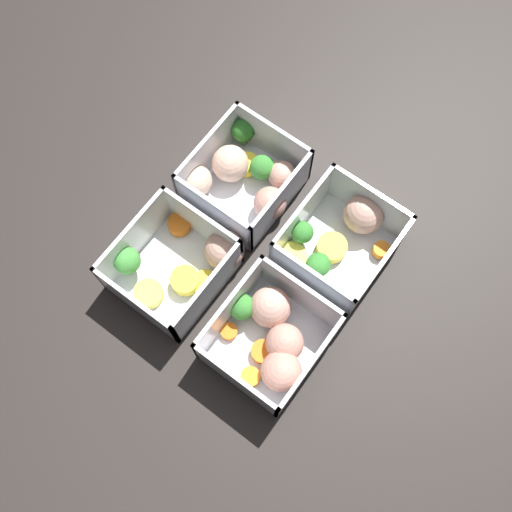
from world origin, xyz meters
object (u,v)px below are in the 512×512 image
container_far_right (243,176)px  container_far_left (183,263)px  container_near_right (340,237)px  container_near_left (272,337)px

container_far_right → container_far_left: bearing=-175.2°
container_far_left → container_far_right: bearing=4.8°
container_near_right → container_far_right: 0.15m
container_near_right → container_far_right: (-0.00, 0.15, 0.00)m
container_near_left → container_near_right: (0.15, 0.01, -0.00)m
container_near_right → container_far_left: bearing=136.3°
container_near_left → container_far_left: bearing=86.1°
container_near_left → container_near_right: size_ratio=0.86×
container_near_left → container_far_left: same height
container_far_left → container_far_right: 0.14m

